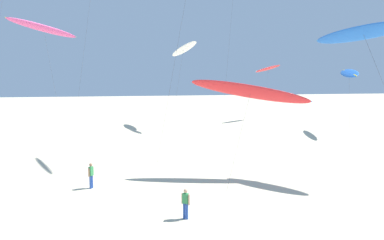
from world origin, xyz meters
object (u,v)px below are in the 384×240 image
(flying_kite_2, at_px, (363,33))
(person_foreground_walker, at_px, (186,202))
(flying_kite_4, at_px, (250,91))
(flying_kite_8, at_px, (349,73))
(flying_kite_11, at_px, (268,68))
(flying_kite_0, at_px, (43,28))
(person_near_left, at_px, (91,175))
(flying_kite_10, at_px, (184,49))

(flying_kite_2, distance_m, person_foreground_walker, 17.76)
(flying_kite_4, relative_size, flying_kite_8, 0.96)
(flying_kite_2, distance_m, flying_kite_11, 37.24)
(flying_kite_0, relative_size, flying_kite_11, 1.42)
(flying_kite_11, distance_m, person_near_left, 45.32)
(flying_kite_8, bearing_deg, flying_kite_10, 146.63)
(flying_kite_2, xyz_separation_m, person_near_left, (-19.02, 1.30, -9.57))
(flying_kite_0, height_order, flying_kite_10, flying_kite_0)
(flying_kite_8, xyz_separation_m, flying_kite_11, (-4.14, 16.36, 0.99))
(flying_kite_4, height_order, flying_kite_11, flying_kite_11)
(flying_kite_10, relative_size, flying_kite_11, 1.30)
(flying_kite_2, height_order, flying_kite_10, flying_kite_10)
(flying_kite_4, bearing_deg, flying_kite_10, 88.21)
(person_foreground_walker, relative_size, person_near_left, 0.94)
(flying_kite_0, relative_size, person_near_left, 8.30)
(person_foreground_walker, bearing_deg, flying_kite_0, 111.68)
(flying_kite_11, height_order, person_near_left, flying_kite_11)
(flying_kite_0, distance_m, flying_kite_4, 27.80)
(flying_kite_11, bearing_deg, flying_kite_8, -75.81)
(flying_kite_11, relative_size, person_near_left, 5.86)
(flying_kite_10, bearing_deg, flying_kite_8, -33.37)
(flying_kite_10, bearing_deg, flying_kite_11, 12.65)
(flying_kite_8, height_order, flying_kite_10, flying_kite_10)
(flying_kite_8, bearing_deg, flying_kite_4, -139.28)
(flying_kite_2, xyz_separation_m, person_foreground_walker, (-13.94, -5.32, -9.63))
(flying_kite_2, relative_size, flying_kite_10, 0.96)
(flying_kite_8, xyz_separation_m, flying_kite_10, (-19.58, 12.89, 3.74))
(flying_kite_4, height_order, person_foreground_walker, flying_kite_4)
(flying_kite_8, xyz_separation_m, person_foreground_walker, (-26.89, -25.11, -7.06))
(flying_kite_10, bearing_deg, flying_kite_2, -78.54)
(flying_kite_10, bearing_deg, person_near_left, -111.55)
(flying_kite_0, height_order, person_foreground_walker, flying_kite_0)
(flying_kite_0, height_order, flying_kite_2, flying_kite_0)
(flying_kite_10, height_order, person_near_left, flying_kite_10)
(flying_kite_4, bearing_deg, flying_kite_0, 130.39)
(flying_kite_2, height_order, flying_kite_11, flying_kite_2)
(flying_kite_2, bearing_deg, flying_kite_10, 101.46)
(flying_kite_0, xyz_separation_m, flying_kite_2, (25.06, -22.66, -2.51))
(flying_kite_0, distance_m, flying_kite_11, 36.70)
(flying_kite_0, xyz_separation_m, flying_kite_11, (33.88, 13.49, -4.08))
(flying_kite_0, relative_size, flying_kite_4, 1.66)
(person_near_left, bearing_deg, flying_kite_0, 105.79)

